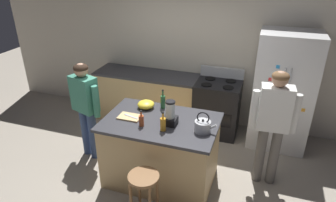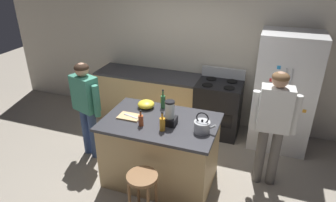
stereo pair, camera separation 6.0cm
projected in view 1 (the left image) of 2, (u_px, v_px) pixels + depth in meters
ground_plane at (161, 178)px, 4.35m from camera, size 14.00×14.00×0.00m
back_wall at (197, 50)px, 5.42m from camera, size 8.00×0.10×2.70m
kitchen_island at (161, 151)px, 4.14m from camera, size 1.50×0.98×0.95m
back_counter_run at (149, 97)px, 5.70m from camera, size 2.00×0.64×0.95m
refrigerator at (283, 92)px, 4.78m from camera, size 0.90×0.73×1.90m
stove_range at (217, 107)px, 5.30m from camera, size 0.76×0.65×1.13m
person_by_island_left at (85, 103)px, 4.46m from camera, size 0.59×0.34×1.54m
person_by_sink_right at (273, 119)px, 3.88m from camera, size 0.60×0.25×1.65m
bar_stool at (144, 186)px, 3.46m from camera, size 0.36×0.36×0.66m
blender_appliance at (170, 115)px, 3.80m from camera, size 0.17×0.17×0.33m
bottle_soda at (163, 124)px, 3.69m from camera, size 0.07×0.07×0.26m
bottle_olive_oil at (163, 101)px, 4.23m from camera, size 0.07×0.07×0.28m
bottle_cooking_sauce at (141, 120)px, 3.79m from camera, size 0.06×0.06×0.22m
mixing_bowl at (146, 104)px, 4.25m from camera, size 0.24×0.24×0.11m
tea_kettle at (203, 126)px, 3.67m from camera, size 0.28×0.20×0.27m
cutting_board at (130, 117)px, 4.01m from camera, size 0.30×0.20×0.02m
chef_knife at (131, 116)px, 4.00m from camera, size 0.22×0.08×0.01m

